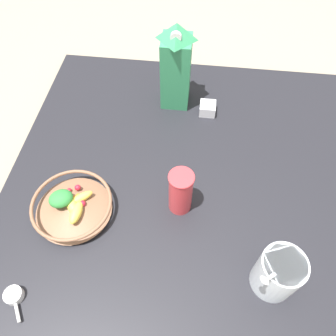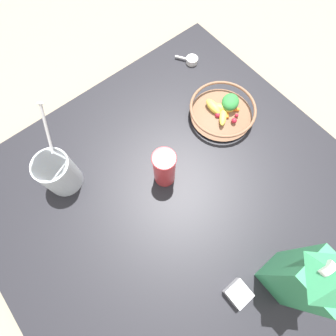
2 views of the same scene
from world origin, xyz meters
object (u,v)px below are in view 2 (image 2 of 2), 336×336
(spice_jar, at_px, (238,293))
(yogurt_tub, at_px, (57,172))
(milk_carton, at_px, (305,279))
(drinking_cup, at_px, (164,168))
(fruit_bowl, at_px, (222,110))

(spice_jar, bearing_deg, yogurt_tub, -71.78)
(milk_carton, height_order, yogurt_tub, milk_carton)
(milk_carton, xyz_separation_m, drinking_cup, (0.06, -0.43, -0.07))
(spice_jar, bearing_deg, fruit_bowl, -129.25)
(drinking_cup, bearing_deg, fruit_bowl, -169.73)
(yogurt_tub, xyz_separation_m, spice_jar, (-0.19, 0.58, -0.06))
(milk_carton, distance_m, spice_jar, 0.19)
(fruit_bowl, bearing_deg, yogurt_tub, -13.91)
(fruit_bowl, bearing_deg, milk_carton, 63.73)
(drinking_cup, distance_m, spice_jar, 0.40)
(fruit_bowl, relative_size, yogurt_tub, 0.87)
(fruit_bowl, xyz_separation_m, drinking_cup, (0.30, 0.05, 0.05))
(yogurt_tub, distance_m, spice_jar, 0.61)
(milk_carton, distance_m, yogurt_tub, 0.70)
(milk_carton, height_order, spice_jar, milk_carton)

